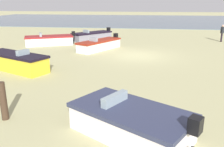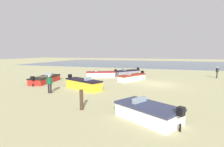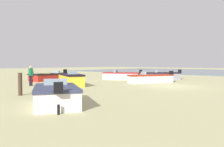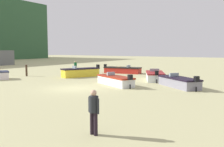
{
  "view_description": "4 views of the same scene",
  "coord_description": "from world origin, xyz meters",
  "px_view_note": "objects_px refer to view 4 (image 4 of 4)",
  "views": [
    {
      "loc": [
        -0.66,
        16.85,
        3.69
      ],
      "look_at": [
        0.54,
        8.67,
        1.2
      ],
      "focal_mm": 38.21,
      "sensor_mm": 36.0,
      "label": 1
    },
    {
      "loc": [
        -1.22,
        19.74,
        3.58
      ],
      "look_at": [
        5.84,
        -2.02,
        0.76
      ],
      "focal_mm": 27.7,
      "sensor_mm": 36.0,
      "label": 2
    },
    {
      "loc": [
        -8.57,
        16.18,
        1.78
      ],
      "look_at": [
        7.6,
        -1.33,
        0.75
      ],
      "focal_mm": 36.34,
      "sensor_mm": 36.0,
      "label": 3
    },
    {
      "loc": [
        -14.74,
        -12.54,
        3.04
      ],
      "look_at": [
        4.35,
        -0.64,
        0.83
      ],
      "focal_mm": 39.94,
      "sensor_mm": 36.0,
      "label": 4
    }
  ],
  "objects_px": {
    "mooring_post_near_water": "(26,70)",
    "beach_walker_distant": "(94,109)",
    "boat_white_2": "(155,76)",
    "boat_yellow_0": "(81,72)",
    "boat_white_1": "(115,80)",
    "boat_grey_4": "(179,82)",
    "beach_walker_foreground": "(75,66)",
    "boat_red_3": "(123,70)"
  },
  "relations": [
    {
      "from": "boat_white_1",
      "to": "beach_walker_foreground",
      "type": "xyz_separation_m",
      "value": [
        5.51,
        9.0,
        0.55
      ]
    },
    {
      "from": "boat_grey_4",
      "to": "boat_white_2",
      "type": "bearing_deg",
      "value": 86.05
    },
    {
      "from": "boat_white_2",
      "to": "boat_white_1",
      "type": "bearing_deg",
      "value": -134.02
    },
    {
      "from": "boat_white_1",
      "to": "beach_walker_distant",
      "type": "distance_m",
      "value": 12.28
    },
    {
      "from": "boat_white_1",
      "to": "beach_walker_foreground",
      "type": "height_order",
      "value": "beach_walker_foreground"
    },
    {
      "from": "boat_white_1",
      "to": "boat_red_3",
      "type": "xyz_separation_m",
      "value": [
        9.51,
        4.67,
        -0.01
      ]
    },
    {
      "from": "beach_walker_distant",
      "to": "boat_yellow_0",
      "type": "bearing_deg",
      "value": -37.49
    },
    {
      "from": "boat_yellow_0",
      "to": "boat_red_3",
      "type": "distance_m",
      "value": 6.31
    },
    {
      "from": "boat_red_3",
      "to": "boat_grey_4",
      "type": "bearing_deg",
      "value": 42.27
    },
    {
      "from": "boat_yellow_0",
      "to": "beach_walker_distant",
      "type": "distance_m",
      "value": 18.89
    },
    {
      "from": "boat_white_2",
      "to": "beach_walker_foreground",
      "type": "xyz_separation_m",
      "value": [
        0.63,
        10.58,
        0.54
      ]
    },
    {
      "from": "beach_walker_foreground",
      "to": "mooring_post_near_water",
      "type": "bearing_deg",
      "value": 137.4
    },
    {
      "from": "mooring_post_near_water",
      "to": "beach_walker_foreground",
      "type": "relative_size",
      "value": 0.79
    },
    {
      "from": "boat_grey_4",
      "to": "beach_walker_foreground",
      "type": "xyz_separation_m",
      "value": [
        3.78,
        13.9,
        0.54
      ]
    },
    {
      "from": "boat_white_1",
      "to": "boat_grey_4",
      "type": "bearing_deg",
      "value": -42.5
    },
    {
      "from": "boat_yellow_0",
      "to": "beach_walker_distant",
      "type": "bearing_deg",
      "value": 154.65
    },
    {
      "from": "boat_white_2",
      "to": "boat_red_3",
      "type": "relative_size",
      "value": 0.89
    },
    {
      "from": "boat_red_3",
      "to": "beach_walker_foreground",
      "type": "xyz_separation_m",
      "value": [
        -4.0,
        4.34,
        0.56
      ]
    },
    {
      "from": "boat_yellow_0",
      "to": "boat_white_1",
      "type": "distance_m",
      "value": 7.44
    },
    {
      "from": "boat_white_2",
      "to": "beach_walker_foreground",
      "type": "relative_size",
      "value": 2.71
    },
    {
      "from": "boat_yellow_0",
      "to": "boat_white_1",
      "type": "xyz_separation_m",
      "value": [
        -3.49,
        -6.57,
        -0.09
      ]
    },
    {
      "from": "boat_yellow_0",
      "to": "mooring_post_near_water",
      "type": "xyz_separation_m",
      "value": [
        -2.75,
        5.56,
        0.15
      ]
    },
    {
      "from": "boat_yellow_0",
      "to": "beach_walker_foreground",
      "type": "distance_m",
      "value": 3.2
    },
    {
      "from": "boat_grey_4",
      "to": "mooring_post_near_water",
      "type": "distance_m",
      "value": 17.05
    },
    {
      "from": "beach_walker_foreground",
      "to": "boat_yellow_0",
      "type": "bearing_deg",
      "value": -139.08
    },
    {
      "from": "boat_red_3",
      "to": "beach_walker_distant",
      "type": "bearing_deg",
      "value": 18.35
    },
    {
      "from": "beach_walker_foreground",
      "to": "boat_grey_4",
      "type": "bearing_deg",
      "value": -114.64
    },
    {
      "from": "boat_white_2",
      "to": "boat_yellow_0",
      "type": "bearing_deg",
      "value": 163.59
    },
    {
      "from": "boat_white_2",
      "to": "mooring_post_near_water",
      "type": "bearing_deg",
      "value": 170.72
    },
    {
      "from": "boat_yellow_0",
      "to": "boat_white_2",
      "type": "height_order",
      "value": "boat_yellow_0"
    },
    {
      "from": "beach_walker_distant",
      "to": "boat_white_2",
      "type": "bearing_deg",
      "value": -63.34
    },
    {
      "from": "boat_white_2",
      "to": "boat_grey_4",
      "type": "relative_size",
      "value": 1.07
    },
    {
      "from": "boat_yellow_0",
      "to": "beach_walker_distant",
      "type": "xyz_separation_m",
      "value": [
        -14.36,
        -12.26,
        0.46
      ]
    },
    {
      "from": "boat_white_1",
      "to": "boat_white_2",
      "type": "xyz_separation_m",
      "value": [
        4.89,
        -1.58,
        0.01
      ]
    },
    {
      "from": "boat_red_3",
      "to": "beach_walker_foreground",
      "type": "bearing_deg",
      "value": -55.92
    },
    {
      "from": "boat_yellow_0",
      "to": "boat_grey_4",
      "type": "xyz_separation_m",
      "value": [
        -1.76,
        -11.46,
        -0.08
      ]
    },
    {
      "from": "boat_red_3",
      "to": "boat_white_2",
      "type": "bearing_deg",
      "value": 44.86
    },
    {
      "from": "boat_white_2",
      "to": "beach_walker_distant",
      "type": "distance_m",
      "value": 16.29
    },
    {
      "from": "boat_yellow_0",
      "to": "mooring_post_near_water",
      "type": "distance_m",
      "value": 6.2
    },
    {
      "from": "mooring_post_near_water",
      "to": "beach_walker_distant",
      "type": "bearing_deg",
      "value": -123.09
    },
    {
      "from": "boat_yellow_0",
      "to": "beach_walker_distant",
      "type": "height_order",
      "value": "beach_walker_distant"
    },
    {
      "from": "boat_white_2",
      "to": "boat_grey_4",
      "type": "height_order",
      "value": "boat_white_2"
    }
  ]
}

